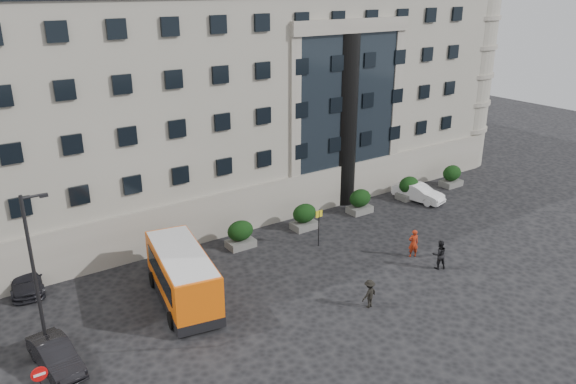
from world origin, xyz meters
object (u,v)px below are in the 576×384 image
at_px(hedge_f, 452,176).
at_px(bus_stop_sign, 319,222).
at_px(no_entry_sign, 41,381).
at_px(parked_car_c, 26,278).
at_px(hedge_b, 240,234).
at_px(minibus, 182,275).
at_px(hedge_c, 304,216).
at_px(street_lamp, 35,272).
at_px(hedge_e, 409,188).
at_px(pedestrian_a, 413,243).
at_px(hedge_d, 360,201).
at_px(white_taxi, 418,193).
at_px(parked_car_b, 56,356).
at_px(pedestrian_c, 369,294).
at_px(pedestrian_b, 439,254).
at_px(parked_car_d, 0,252).
at_px(hedge_a, 166,255).

xyz_separation_m(hedge_f, bus_stop_sign, (-16.50, -2.80, 0.80)).
distance_m(no_entry_sign, parked_car_c, 11.36).
height_order(hedge_b, no_entry_sign, no_entry_sign).
xyz_separation_m(hedge_b, minibus, (-5.94, -4.05, 0.70)).
distance_m(hedge_c, street_lamp, 19.27).
relative_size(hedge_e, pedestrian_a, 1.00).
xyz_separation_m(hedge_d, parked_car_c, (-23.10, 2.37, -0.31)).
distance_m(street_lamp, minibus, 7.73).
bearing_deg(street_lamp, bus_stop_sign, 6.54).
bearing_deg(white_taxi, hedge_d, 158.62).
relative_size(parked_car_b, pedestrian_c, 2.46).
bearing_deg(street_lamp, pedestrian_b, -12.05).
relative_size(minibus, parked_car_d, 1.49).
relative_size(hedge_a, minibus, 0.25).
bearing_deg(bus_stop_sign, pedestrian_b, -57.98).
relative_size(hedge_a, bus_stop_sign, 0.73).
bearing_deg(street_lamp, hedge_e, 9.48).
relative_size(hedge_c, parked_car_b, 0.47).
xyz_separation_m(hedge_a, minibus, (-0.74, -4.05, 0.70)).
height_order(hedge_b, parked_car_c, hedge_b).
distance_m(hedge_f, bus_stop_sign, 16.76).
bearing_deg(parked_car_c, hedge_c, 0.33).
relative_size(hedge_b, hedge_f, 1.00).
bearing_deg(parked_car_b, hedge_f, 3.12).
distance_m(hedge_d, pedestrian_c, 13.26).
xyz_separation_m(hedge_a, hedge_c, (10.40, 0.00, 0.00)).
bearing_deg(pedestrian_c, white_taxi, -155.72).
relative_size(hedge_f, white_taxi, 0.44).
xyz_separation_m(hedge_e, parked_car_c, (-28.30, 2.37, -0.31)).
bearing_deg(no_entry_sign, parked_car_d, 86.81).
relative_size(hedge_c, pedestrian_b, 1.00).
relative_size(street_lamp, pedestrian_b, 4.34).
bearing_deg(hedge_e, bus_stop_sign, -166.08).
xyz_separation_m(hedge_a, parked_car_d, (-8.14, 6.61, -0.24)).
distance_m(white_taxi, pedestrian_a, 10.09).
distance_m(hedge_d, no_entry_sign, 26.15).
xyz_separation_m(parked_car_b, parked_car_d, (-0.25, 12.65, 0.04)).
bearing_deg(bus_stop_sign, hedge_b, 146.93).
bearing_deg(white_taxi, pedestrian_a, -152.06).
distance_m(hedge_d, pedestrian_b, 9.61).
distance_m(bus_stop_sign, minibus, 10.32).
relative_size(hedge_a, hedge_c, 1.00).
relative_size(minibus, pedestrian_b, 4.02).
relative_size(hedge_d, hedge_f, 1.00).
bearing_deg(hedge_c, pedestrian_c, -107.52).
relative_size(hedge_e, parked_car_c, 0.43).
xyz_separation_m(parked_car_b, pedestrian_a, (21.39, -1.39, 0.27)).
relative_size(hedge_e, bus_stop_sign, 0.73).
bearing_deg(pedestrian_a, hedge_b, -19.16).
xyz_separation_m(hedge_e, minibus, (-21.54, -4.05, 0.70)).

